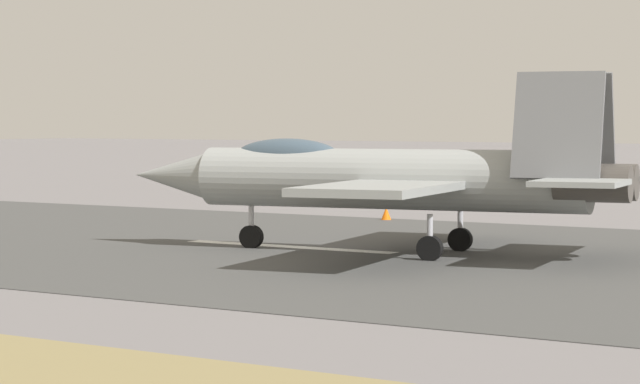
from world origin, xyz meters
name	(u,v)px	position (x,y,z in m)	size (l,w,h in m)	color
ground_plane	(305,248)	(0.00, 0.00, 0.00)	(400.00, 400.00, 0.00)	slate
runway_strip	(306,248)	(-0.02, 0.00, 0.01)	(240.00, 26.00, 0.02)	#464645
fighter_jet	(390,177)	(-3.25, 0.10, 2.42)	(17.33, 14.06, 5.62)	#939795
marker_cone_mid	(386,214)	(4.02, -12.30, 0.28)	(0.44, 0.44, 0.55)	orange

